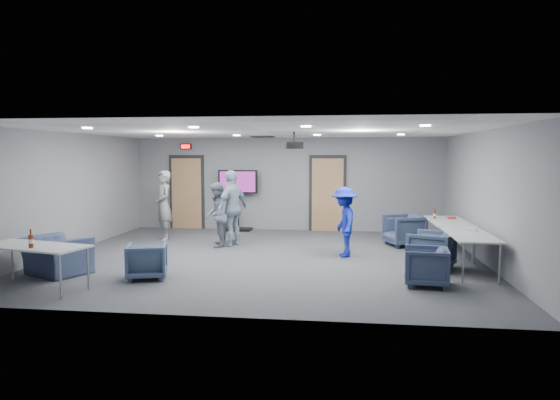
# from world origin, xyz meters

# --- Properties ---
(floor) EXTENTS (9.00, 9.00, 0.00)m
(floor) POSITION_xyz_m (0.00, 0.00, 0.00)
(floor) COLOR #36383D
(floor) RESTS_ON ground
(ceiling) EXTENTS (9.00, 9.00, 0.00)m
(ceiling) POSITION_xyz_m (0.00, 0.00, 2.70)
(ceiling) COLOR white
(ceiling) RESTS_ON wall_back
(wall_back) EXTENTS (9.00, 0.02, 2.70)m
(wall_back) POSITION_xyz_m (0.00, 4.00, 1.35)
(wall_back) COLOR slate
(wall_back) RESTS_ON floor
(wall_front) EXTENTS (9.00, 0.02, 2.70)m
(wall_front) POSITION_xyz_m (0.00, -4.00, 1.35)
(wall_front) COLOR slate
(wall_front) RESTS_ON floor
(wall_left) EXTENTS (0.02, 8.00, 2.70)m
(wall_left) POSITION_xyz_m (-4.50, 0.00, 1.35)
(wall_left) COLOR slate
(wall_left) RESTS_ON floor
(wall_right) EXTENTS (0.02, 8.00, 2.70)m
(wall_right) POSITION_xyz_m (4.50, 0.00, 1.35)
(wall_right) COLOR slate
(wall_right) RESTS_ON floor
(door_left) EXTENTS (1.06, 0.17, 2.24)m
(door_left) POSITION_xyz_m (-3.00, 3.95, 1.07)
(door_left) COLOR black
(door_left) RESTS_ON wall_back
(door_right) EXTENTS (1.06, 0.17, 2.24)m
(door_right) POSITION_xyz_m (1.20, 3.95, 1.07)
(door_right) COLOR black
(door_right) RESTS_ON wall_back
(exit_sign) EXTENTS (0.32, 0.08, 0.16)m
(exit_sign) POSITION_xyz_m (-3.00, 3.93, 2.45)
(exit_sign) COLOR black
(exit_sign) RESTS_ON wall_back
(hvac_diffuser) EXTENTS (0.60, 0.60, 0.03)m
(hvac_diffuser) POSITION_xyz_m (-0.50, 2.80, 2.69)
(hvac_diffuser) COLOR black
(hvac_diffuser) RESTS_ON ceiling
(downlights) EXTENTS (6.18, 3.78, 0.02)m
(downlights) POSITION_xyz_m (0.00, 0.00, 2.68)
(downlights) COLOR white
(downlights) RESTS_ON ceiling
(person_a) EXTENTS (0.73, 0.78, 1.80)m
(person_a) POSITION_xyz_m (-2.95, 1.88, 0.90)
(person_a) COLOR gray
(person_a) RESTS_ON floor
(person_b) EXTENTS (0.69, 0.83, 1.55)m
(person_b) POSITION_xyz_m (-1.36, 1.09, 0.78)
(person_b) COLOR slate
(person_b) RESTS_ON floor
(person_c) EXTENTS (0.85, 1.17, 1.84)m
(person_c) POSITION_xyz_m (-1.02, 1.32, 0.92)
(person_c) COLOR #97B2C3
(person_c) RESTS_ON floor
(person_d) EXTENTS (0.73, 1.06, 1.51)m
(person_d) POSITION_xyz_m (1.67, 0.32, 0.76)
(person_d) COLOR #1826A0
(person_d) RESTS_ON floor
(chair_right_a) EXTENTS (1.05, 1.04, 0.76)m
(chair_right_a) POSITION_xyz_m (3.12, 1.77, 0.38)
(chair_right_a) COLOR #343F5A
(chair_right_a) RESTS_ON floor
(chair_right_b) EXTENTS (1.05, 1.04, 0.73)m
(chair_right_b) POSITION_xyz_m (3.35, -0.65, 0.36)
(chair_right_b) COLOR #3D4E69
(chair_right_b) RESTS_ON floor
(chair_right_c) EXTENTS (0.79, 0.78, 0.66)m
(chair_right_c) POSITION_xyz_m (3.05, -1.96, 0.33)
(chair_right_c) COLOR #36405D
(chair_right_c) RESTS_ON floor
(chair_front_a) EXTENTS (0.85, 0.86, 0.63)m
(chair_front_a) POSITION_xyz_m (-1.81, -2.08, 0.32)
(chair_front_a) COLOR #3E4F6C
(chair_front_a) RESTS_ON floor
(chair_front_b) EXTENTS (1.37, 1.31, 0.69)m
(chair_front_b) POSITION_xyz_m (-3.59, -2.00, 0.35)
(chair_front_b) COLOR #3B4766
(chair_front_b) RESTS_ON floor
(table_right_a) EXTENTS (0.80, 1.92, 0.73)m
(table_right_a) POSITION_xyz_m (4.00, 1.00, 0.69)
(table_right_a) COLOR silver
(table_right_a) RESTS_ON floor
(table_right_b) EXTENTS (0.76, 1.82, 0.73)m
(table_right_b) POSITION_xyz_m (4.00, -0.90, 0.69)
(table_right_b) COLOR silver
(table_right_b) RESTS_ON floor
(table_front_left) EXTENTS (1.94, 1.15, 0.73)m
(table_front_left) POSITION_xyz_m (-3.35, -3.00, 0.69)
(table_front_left) COLOR silver
(table_front_left) RESTS_ON floor
(bottle_front) EXTENTS (0.08, 0.08, 0.29)m
(bottle_front) POSITION_xyz_m (-3.26, -3.20, 0.84)
(bottle_front) COLOR #5E2310
(bottle_front) RESTS_ON table_front_left
(bottle_right) EXTENTS (0.06, 0.06, 0.24)m
(bottle_right) POSITION_xyz_m (3.76, 1.39, 0.82)
(bottle_right) COLOR #5E2310
(bottle_right) RESTS_ON table_right_a
(snack_box) EXTENTS (0.23, 0.18, 0.04)m
(snack_box) POSITION_xyz_m (4.13, 1.38, 0.75)
(snack_box) COLOR red
(snack_box) RESTS_ON table_right_a
(wrapper) EXTENTS (0.29, 0.24, 0.06)m
(wrapper) POSITION_xyz_m (4.09, -0.48, 0.76)
(wrapper) COLOR silver
(wrapper) RESTS_ON table_right_b
(tv_stand) EXTENTS (1.15, 0.55, 1.77)m
(tv_stand) POSITION_xyz_m (-1.40, 3.75, 1.00)
(tv_stand) COLOR black
(tv_stand) RESTS_ON floor
(projector) EXTENTS (0.42, 0.38, 0.36)m
(projector) POSITION_xyz_m (0.61, 0.09, 2.40)
(projector) COLOR black
(projector) RESTS_ON ceiling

